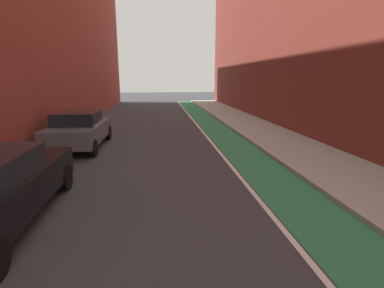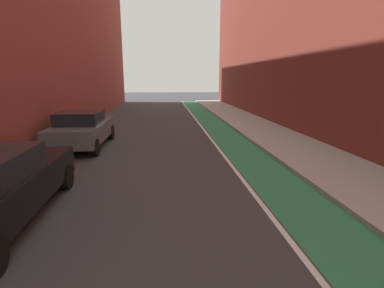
{
  "view_description": "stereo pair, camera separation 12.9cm",
  "coord_description": "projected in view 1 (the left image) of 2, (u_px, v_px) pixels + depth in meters",
  "views": [
    {
      "loc": [
        0.17,
        5.88,
        2.87
      ],
      "look_at": [
        0.98,
        13.1,
        1.23
      ],
      "focal_mm": 27.28,
      "sensor_mm": 36.0,
      "label": 1
    },
    {
      "loc": [
        0.3,
        5.86,
        2.87
      ],
      "look_at": [
        0.98,
        13.1,
        1.23
      ],
      "focal_mm": 27.28,
      "sensor_mm": 36.0,
      "label": 2
    }
  ],
  "objects": [
    {
      "name": "bike_lane_paint",
      "position": [
        223.0,
        135.0,
        14.96
      ],
      "size": [
        1.6,
        44.58,
        0.0
      ],
      "primitive_type": "cube",
      "color": "#2D8451",
      "rests_on": "ground"
    },
    {
      "name": "ground_plane",
      "position": [
        156.0,
        146.0,
        12.65
      ],
      "size": [
        98.08,
        98.08,
        0.0
      ],
      "primitive_type": "plane",
      "color": "#38383D"
    },
    {
      "name": "building_facade_right",
      "position": [
        307.0,
        10.0,
        15.99
      ],
      "size": [
        2.4,
        40.58,
        13.05
      ],
      "primitive_type": "cube",
      "color": "brown",
      "rests_on": "ground"
    },
    {
      "name": "parked_sedan_gray",
      "position": [
        79.0,
        129.0,
        12.15
      ],
      "size": [
        1.98,
        4.28,
        1.53
      ],
      "color": "#595B60",
      "rests_on": "ground"
    },
    {
      "name": "sidewalk_right",
      "position": [
        266.0,
        133.0,
        15.19
      ],
      "size": [
        2.94,
        44.58,
        0.14
      ],
      "primitive_type": "cube",
      "color": "#A8A59E",
      "rests_on": "ground"
    },
    {
      "name": "lane_divider_stripe",
      "position": [
        206.0,
        136.0,
        14.86
      ],
      "size": [
        0.12,
        44.58,
        0.0
      ],
      "primitive_type": "cube",
      "color": "white",
      "rests_on": "ground"
    }
  ]
}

